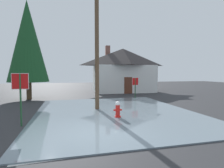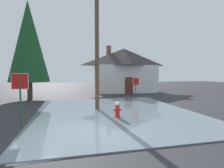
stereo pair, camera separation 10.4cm
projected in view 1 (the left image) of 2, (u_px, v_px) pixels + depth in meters
name	position (u px, v px, depth m)	size (l,w,h in m)	color
ground_plane	(94.00, 135.00, 7.42)	(80.00, 80.00, 0.10)	#2D2D30
flood_puddle	(115.00, 112.00, 11.56)	(9.67, 11.56, 0.05)	slate
lane_stop_bar	(75.00, 155.00, 5.46)	(3.62, 0.30, 0.01)	silver
stop_sign_near	(20.00, 88.00, 8.37)	(0.75, 0.08, 2.49)	#1E4C28
fire_hydrant	(118.00, 110.00, 9.99)	(0.47, 0.40, 0.94)	red
utility_pole	(97.00, 47.00, 12.09)	(1.60, 0.28, 8.17)	brown
stop_sign_far	(135.00, 84.00, 17.58)	(0.71, 0.20, 2.04)	#1E4C28
house	(123.00, 69.00, 24.29)	(8.56, 6.09, 6.23)	silver
pine_tree_tall_left	(28.00, 41.00, 16.85)	(3.72, 3.72, 9.31)	#4C3823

